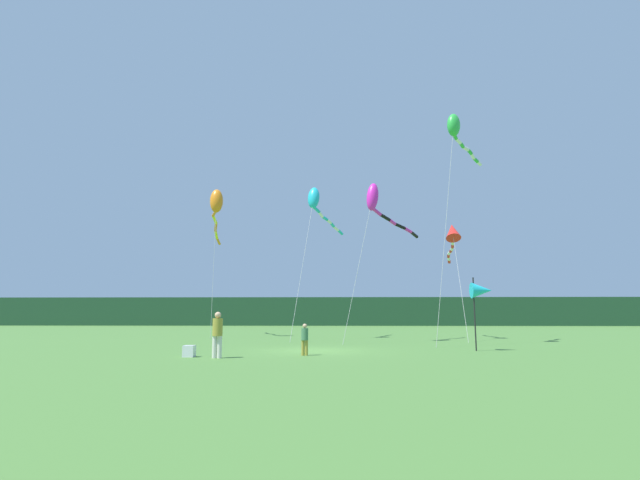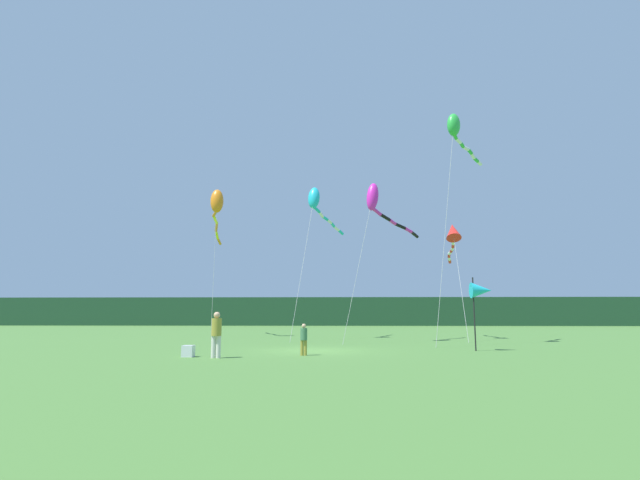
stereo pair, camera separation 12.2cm
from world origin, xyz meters
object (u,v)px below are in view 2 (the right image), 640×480
person_child (304,338)px  cooler_box (188,351)px  banner_flag_pole (481,291)px  kite_orange (217,206)px  person_adult (216,332)px  kite_magenta (378,203)px  kite_red (453,234)px  kite_cyan (317,203)px  kite_green (456,130)px

person_child → cooler_box: bearing=-169.4°
banner_flag_pole → cooler_box: bearing=-164.0°
banner_flag_pole → kite_orange: size_ratio=0.31×
person_adult → kite_magenta: kite_magenta is taller
person_child → cooler_box: (-4.29, -0.81, -0.47)m
kite_red → person_child: bearing=-125.0°
person_child → banner_flag_pole: size_ratio=0.38×
kite_cyan → cooler_box: bearing=-107.3°
kite_orange → kite_cyan: (7.30, -2.11, -0.29)m
person_adult → banner_flag_pole: banner_flag_pole is taller
cooler_box → kite_orange: 18.38m
kite_orange → kite_cyan: bearing=-16.1°
kite_red → kite_magenta: (-5.15, -3.45, 1.37)m
kite_orange → kite_magenta: 12.51m
person_adult → person_child: bearing=22.1°
kite_red → kite_magenta: size_ratio=0.90×
cooler_box → banner_flag_pole: (11.96, 3.42, 2.39)m
person_child → kite_green: kite_green is taller
person_adult → kite_cyan: size_ratio=0.17×
kite_green → banner_flag_pole: bearing=-94.2°
banner_flag_pole → kite_red: size_ratio=0.38×
kite_green → kite_cyan: bearing=145.0°
kite_cyan → kite_green: size_ratio=0.79×
kite_orange → banner_flag_pole: bearing=-39.2°
kite_orange → kite_cyan: kite_orange is taller
kite_orange → kite_cyan: 7.61m
person_child → kite_red: bearing=55.0°
banner_flag_pole → kite_red: (1.21, 10.06, 4.15)m
cooler_box → kite_magenta: (8.02, 10.03, 7.90)m
cooler_box → kite_red: 19.94m
kite_red → kite_magenta: bearing=-146.2°
kite_orange → kite_magenta: (11.10, -5.66, -1.15)m
banner_flag_pole → kite_cyan: (-7.73, 10.16, 6.38)m
person_adult → cooler_box: (-1.16, 0.47, -0.72)m
banner_flag_pole → kite_magenta: bearing=120.8°
cooler_box → banner_flag_pole: banner_flag_pole is taller
person_child → kite_red: (8.87, 12.67, 6.07)m
person_adult → cooler_box: person_adult is taller
cooler_box → banner_flag_pole: 12.66m
kite_cyan → kite_magenta: size_ratio=1.08×
cooler_box → kite_orange: bearing=101.1°
person_child → banner_flag_pole: 8.32m
person_child → kite_cyan: kite_cyan is taller
person_adult → kite_red: size_ratio=0.20×
person_adult → banner_flag_pole: 11.59m
kite_magenta → kite_red: bearing=33.8°
kite_magenta → kite_cyan: bearing=136.9°
kite_orange → kite_magenta: kite_orange is taller
person_child → banner_flag_pole: banner_flag_pole is taller
person_child → kite_green: bearing=41.7°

